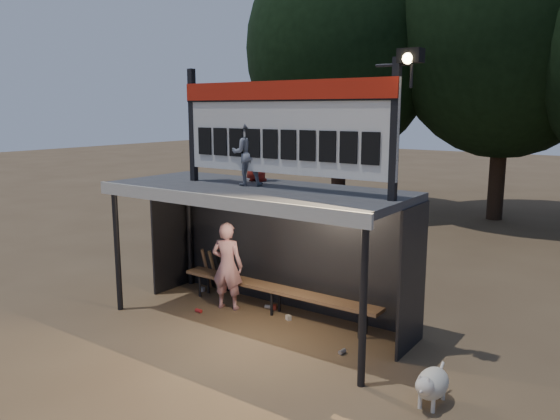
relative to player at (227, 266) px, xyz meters
The scene contains 12 objects.
ground 1.20m from the player, 17.04° to the right, with size 80.00×80.00×0.00m, color brown.
player is the anchor object (origin of this frame).
child_a 2.16m from the player, 17.90° to the right, with size 0.51×0.40×1.05m, color slate.
child_b 2.08m from the player, 35.20° to the left, with size 0.47×0.31×0.96m, color maroon.
dugout_shelter 1.36m from the player, ahead, with size 5.10×2.08×2.32m.
scoreboard_assembly 2.91m from the player, 10.86° to the right, with size 4.10×0.27×1.99m.
bench 0.97m from the player, 18.65° to the left, with size 4.00×0.35×0.48m.
tree_left 11.27m from the player, 107.90° to the left, with size 6.46×6.46×9.27m.
tree_mid 12.59m from the player, 80.63° to the left, with size 7.22×7.22×10.36m.
dog 4.34m from the player, 14.91° to the right, with size 0.36×0.81×0.49m.
bats 1.06m from the player, 146.05° to the left, with size 0.48×0.32×0.84m.
litter 0.99m from the player, ahead, with size 3.72×1.03×0.08m.
Camera 1 is at (5.31, -6.89, 3.55)m, focal length 35.00 mm.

